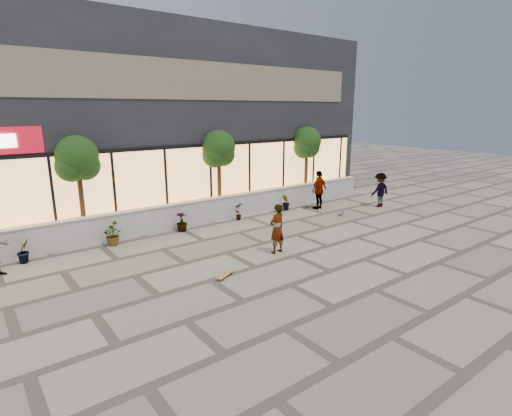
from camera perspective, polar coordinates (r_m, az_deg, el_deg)
ground at (r=11.50m, az=4.96°, el=-10.90°), size 80.00×80.00×0.00m
planter_wall at (r=16.85m, az=-11.13°, el=-1.06°), size 22.00×0.42×1.04m
retail_building at (r=21.38m, az=-18.30°, el=11.77°), size 24.00×9.17×8.50m
shrub_b at (r=14.88m, az=-30.25°, el=-5.28°), size 0.57×0.57×0.81m
shrub_c at (r=15.38m, az=-19.92°, el=-3.57°), size 0.68×0.77×0.81m
shrub_d at (r=16.36m, az=-10.57°, el=-1.92°), size 0.64×0.64×0.81m
shrub_e at (r=17.74m, az=-2.49°, el=-0.44°), size 0.46×0.35×0.81m
shrub_f at (r=19.42m, az=4.32°, el=0.81°), size 0.55×0.57×0.81m
tree_midwest at (r=15.90m, az=-24.14°, el=6.13°), size 1.60×1.50×3.92m
tree_mideast at (r=18.20m, az=-5.36°, el=8.14°), size 1.60×1.50×3.92m
tree_east at (r=21.60m, az=7.27°, el=9.01°), size 1.60×1.50×3.92m
skater_center at (r=13.61m, az=3.02°, el=-2.97°), size 0.67×0.48×1.72m
skater_right_near at (r=19.81m, az=8.99°, el=2.57°), size 1.18×0.65×1.91m
skater_right_far at (r=20.96m, az=17.28°, el=2.48°), size 1.17×0.74×1.73m
skateboard_center at (r=11.95m, az=-4.45°, el=-9.47°), size 0.77×0.52×0.09m
skateboard_right_near at (r=20.32m, az=7.94°, el=0.35°), size 0.74×0.50×0.09m
skateboard_right_far at (r=19.16m, az=12.08°, el=-0.69°), size 0.69×0.50×0.08m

